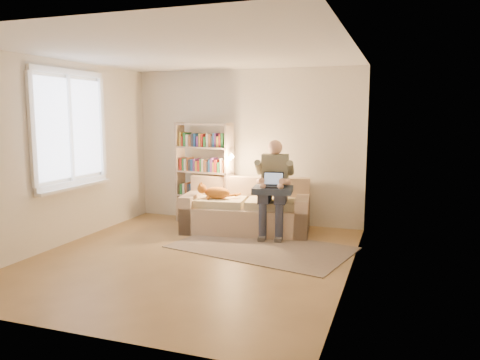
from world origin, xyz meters
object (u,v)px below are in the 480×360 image
at_px(sofa, 247,212).
at_px(cat, 216,192).
at_px(laptop, 274,183).
at_px(bookshelf, 204,168).
at_px(person, 274,183).

xyz_separation_m(sofa, cat, (-0.45, -0.19, 0.33)).
distance_m(laptop, bookshelf, 1.46).
distance_m(person, cat, 0.94).
relative_size(sofa, bookshelf, 1.21).
distance_m(sofa, cat, 0.59).
height_order(cat, bookshelf, bookshelf).
bearing_deg(bookshelf, person, -7.73).
height_order(sofa, bookshelf, bookshelf).
height_order(sofa, laptop, laptop).
height_order(person, bookshelf, bookshelf).
xyz_separation_m(cat, bookshelf, (-0.41, 0.50, 0.31)).
bearing_deg(person, laptop, -86.15).
bearing_deg(laptop, cat, 170.25).
distance_m(sofa, person, 0.70).
bearing_deg(sofa, bookshelf, 152.05).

